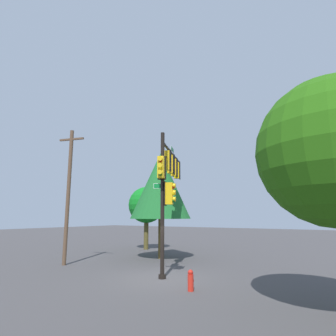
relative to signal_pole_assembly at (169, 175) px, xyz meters
name	(u,v)px	position (x,y,z in m)	size (l,w,h in m)	color
ground_plane	(162,279)	(-1.46, -0.55, -5.28)	(120.00, 120.00, 0.00)	#434041
signal_pole_assembly	(169,175)	(0.00, 0.00, 0.00)	(5.59, 2.76, 7.32)	black
utility_pole	(68,192)	(-1.60, 6.67, -0.78)	(0.62, 1.76, 8.64)	brown
fire_hydrant	(191,280)	(-2.72, -2.79, -4.87)	(0.33, 0.24, 0.83)	red
tree_near	(335,152)	(-3.05, -8.24, -0.28)	(4.87, 4.87, 7.44)	#54441A
tree_mid	(147,205)	(7.83, 7.47, -1.28)	(3.36, 3.36, 5.72)	#504721
tree_far	(161,185)	(3.87, 3.19, -0.03)	(4.43, 4.43, 7.72)	brown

